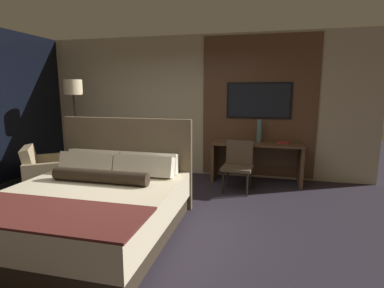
{
  "coord_description": "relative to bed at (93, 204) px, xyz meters",
  "views": [
    {
      "loc": [
        1.52,
        -3.39,
        1.74
      ],
      "look_at": [
        0.47,
        0.98,
        0.92
      ],
      "focal_mm": 28.0,
      "sensor_mm": 36.0,
      "label": 1
    }
  ],
  "objects": [
    {
      "name": "ground_plane",
      "position": [
        0.47,
        0.3,
        -0.35
      ],
      "size": [
        16.0,
        16.0,
        0.0
      ],
      "primitive_type": "plane",
      "color": "#28232D"
    },
    {
      "name": "wall_back_tv_panel",
      "position": [
        0.65,
        2.89,
        1.05
      ],
      "size": [
        7.2,
        0.09,
        2.8
      ],
      "color": "#BCAD8E",
      "rests_on": "ground_plane"
    },
    {
      "name": "bed",
      "position": [
        0.0,
        0.0,
        0.0
      ],
      "size": [
        2.02,
        2.18,
        1.32
      ],
      "color": "#33281E",
      "rests_on": "ground_plane"
    },
    {
      "name": "desk",
      "position": [
        1.88,
        2.59,
        0.16
      ],
      "size": [
        1.66,
        0.56,
        0.76
      ],
      "color": "brown",
      "rests_on": "ground_plane"
    },
    {
      "name": "tv",
      "position": [
        1.88,
        2.82,
        1.18
      ],
      "size": [
        1.21,
        0.04,
        0.68
      ],
      "color": "black"
    },
    {
      "name": "desk_chair",
      "position": [
        1.59,
        2.01,
        0.15
      ],
      "size": [
        0.54,
        0.54,
        0.86
      ],
      "rotation": [
        0.0,
        0.0,
        -0.09
      ],
      "color": "#4C3D2D",
      "rests_on": "ground_plane"
    },
    {
      "name": "armchair_by_window",
      "position": [
        -1.6,
        1.26,
        -0.09
      ],
      "size": [
        1.19,
        1.2,
        0.79
      ],
      "rotation": [
        0.0,
        0.0,
        2.18
      ],
      "color": "#998460",
      "rests_on": "ground_plane"
    },
    {
      "name": "floor_lamp",
      "position": [
        -1.54,
        1.97,
        1.27
      ],
      "size": [
        0.34,
        0.34,
        1.92
      ],
      "color": "#282623",
      "rests_on": "ground_plane"
    },
    {
      "name": "vase_tall",
      "position": [
        1.92,
        2.65,
        0.62
      ],
      "size": [
        0.09,
        0.09,
        0.43
      ],
      "color": "#4C706B",
      "rests_on": "desk"
    },
    {
      "name": "book",
      "position": [
        2.36,
        2.62,
        0.42
      ],
      "size": [
        0.23,
        0.17,
        0.03
      ],
      "color": "maroon",
      "rests_on": "desk"
    }
  ]
}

